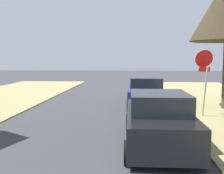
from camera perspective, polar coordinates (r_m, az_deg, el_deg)
stop_sign_far at (r=12.54m, az=18.55°, el=3.71°), size 0.82×0.79×2.90m
parked_sedan_black at (r=8.27m, az=9.53°, el=-6.89°), size 1.98×4.42×1.57m
parked_sedan_navy at (r=14.81m, az=6.90°, el=-1.23°), size 1.98×4.42×1.57m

